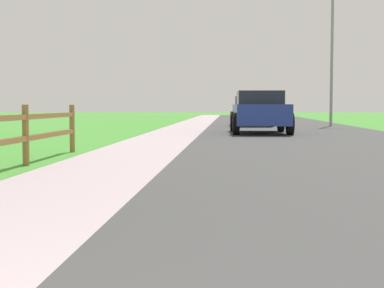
# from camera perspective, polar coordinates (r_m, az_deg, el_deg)

# --- Properties ---
(ground_plane) EXTENTS (120.00, 120.00, 0.00)m
(ground_plane) POSITION_cam_1_polar(r_m,az_deg,el_deg) (26.43, 1.47, 1.59)
(ground_plane) COLOR #449133
(road_asphalt) EXTENTS (7.00, 66.00, 0.01)m
(road_asphalt) POSITION_cam_1_polar(r_m,az_deg,el_deg) (28.51, 8.68, 1.72)
(road_asphalt) COLOR #3D3D3D
(road_asphalt) RESTS_ON ground
(curb_concrete) EXTENTS (6.00, 66.00, 0.01)m
(curb_concrete) POSITION_cam_1_polar(r_m,az_deg,el_deg) (28.70, -4.37, 1.76)
(curb_concrete) COLOR #B19EA5
(curb_concrete) RESTS_ON ground
(grass_verge) EXTENTS (5.00, 66.00, 0.00)m
(grass_verge) POSITION_cam_1_polar(r_m,az_deg,el_deg) (28.95, -7.31, 1.76)
(grass_verge) COLOR #449133
(grass_verge) RESTS_ON ground
(parked_suv_blue) EXTENTS (2.15, 4.30, 1.53)m
(parked_suv_blue) POSITION_cam_1_polar(r_m,az_deg,el_deg) (21.36, 6.62, 3.14)
(parked_suv_blue) COLOR navy
(parked_suv_blue) RESTS_ON ground
(parked_car_beige) EXTENTS (2.05, 4.61, 1.45)m
(parked_car_beige) POSITION_cam_1_polar(r_m,az_deg,el_deg) (29.22, 5.77, 3.23)
(parked_car_beige) COLOR #C6B793
(parked_car_beige) RESTS_ON ground
(parked_car_white) EXTENTS (2.38, 4.75, 1.38)m
(parked_car_white) POSITION_cam_1_polar(r_m,az_deg,el_deg) (40.14, 6.09, 3.33)
(parked_car_white) COLOR white
(parked_car_white) RESTS_ON ground
(street_lamp) EXTENTS (1.17, 0.20, 6.49)m
(street_lamp) POSITION_cam_1_polar(r_m,az_deg,el_deg) (29.43, 13.67, 9.21)
(street_lamp) COLOR gray
(street_lamp) RESTS_ON ground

